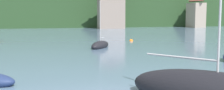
{
  "coord_description": "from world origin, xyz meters",
  "views": [
    {
      "loc": [
        -5.34,
        23.69,
        3.51
      ],
      "look_at": [
        0.0,
        43.98,
        1.23
      ],
      "focal_mm": 43.45,
      "sensor_mm": 36.0,
      "label": 1
    }
  ],
  "objects_px": {
    "mooring_buoy_near": "(131,41)",
    "shore_building_central": "(196,13)",
    "sailboat_far_8": "(100,45)",
    "shore_building_westcentral": "(111,9)"
  },
  "relations": [
    {
      "from": "sailboat_far_8",
      "to": "shore_building_westcentral",
      "type": "bearing_deg",
      "value": -164.0
    },
    {
      "from": "sailboat_far_8",
      "to": "shore_building_central",
      "type": "bearing_deg",
      "value": 170.34
    },
    {
      "from": "shore_building_westcentral",
      "to": "shore_building_central",
      "type": "relative_size",
      "value": 1.18
    },
    {
      "from": "shore_building_westcentral",
      "to": "sailboat_far_8",
      "type": "xyz_separation_m",
      "value": [
        -12.25,
        -42.39,
        -4.96
      ]
    },
    {
      "from": "sailboat_far_8",
      "to": "mooring_buoy_near",
      "type": "xyz_separation_m",
      "value": [
        5.86,
        6.63,
        -0.24
      ]
    },
    {
      "from": "mooring_buoy_near",
      "to": "shore_building_central",
      "type": "bearing_deg",
      "value": 48.17
    },
    {
      "from": "shore_building_westcentral",
      "to": "sailboat_far_8",
      "type": "height_order",
      "value": "shore_building_westcentral"
    },
    {
      "from": "shore_building_westcentral",
      "to": "shore_building_central",
      "type": "height_order",
      "value": "shore_building_westcentral"
    },
    {
      "from": "mooring_buoy_near",
      "to": "shore_building_westcentral",
      "type": "bearing_deg",
      "value": 79.86
    },
    {
      "from": "shore_building_westcentral",
      "to": "sailboat_far_8",
      "type": "bearing_deg",
      "value": -106.12
    }
  ]
}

